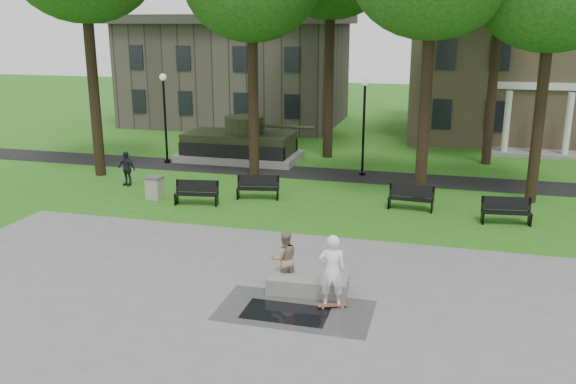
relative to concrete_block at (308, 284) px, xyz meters
name	(u,v)px	position (x,y,z in m)	size (l,w,h in m)	color
ground	(287,267)	(-1.04, 1.61, -0.24)	(120.00, 120.00, 0.00)	#335F16
plaza	(231,347)	(-1.04, -3.39, -0.23)	(22.00, 16.00, 0.02)	gray
footpath	(351,176)	(-1.04, 13.61, -0.24)	(44.00, 2.60, 0.01)	black
building_right	(542,70)	(8.96, 27.60, 4.10)	(17.00, 12.00, 8.60)	#9E8460
building_left	(238,74)	(-12.04, 28.11, 3.35)	(15.00, 10.00, 7.20)	#4C443D
lamp_left	(165,111)	(-11.04, 13.91, 2.55)	(0.36, 0.36, 4.73)	black
lamp_mid	(364,119)	(-0.54, 13.91, 2.55)	(0.36, 0.36, 4.73)	black
tank_monument	(240,145)	(-7.49, 15.61, 0.61)	(7.45, 3.40, 2.40)	gray
puddle	(286,313)	(-0.26, -1.42, -0.22)	(2.20, 1.20, 0.00)	black
concrete_block	(308,284)	(0.00, 0.00, 0.00)	(2.20, 1.00, 0.45)	gray
skateboard	(332,306)	(0.84, -0.78, -0.19)	(0.78, 0.20, 0.07)	brown
skateboarder	(332,271)	(0.80, -0.70, 0.77)	(0.72, 0.48, 1.99)	white
friend_watching	(285,259)	(-0.74, 0.23, 0.59)	(0.79, 0.62, 1.63)	#977B62
pedestrian_walker	(127,168)	(-10.73, 9.14, 0.55)	(0.93, 0.39, 1.59)	black
park_bench_0	(197,192)	(-6.38, 7.13, 0.28)	(1.85, 0.80, 1.00)	black
park_bench_1	(258,187)	(-4.20, 8.60, 0.28)	(1.85, 0.84, 1.00)	black
park_bench_2	(411,197)	(2.19, 8.69, 0.28)	(1.83, 0.65, 1.00)	black
park_bench_3	(506,210)	(5.75, 7.80, 0.28)	(1.84, 0.74, 1.00)	black
trash_bin	(155,187)	(-8.48, 7.47, 0.24)	(0.69, 0.69, 0.96)	gray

